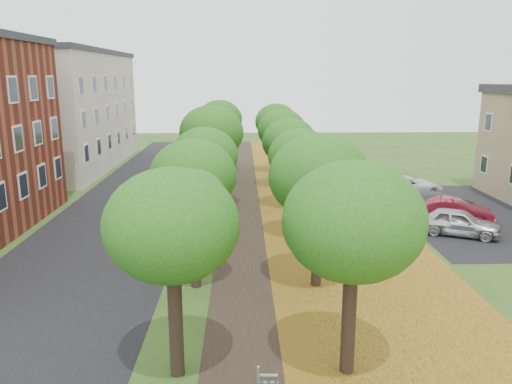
{
  "coord_description": "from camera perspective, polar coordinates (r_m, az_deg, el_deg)",
  "views": [
    {
      "loc": [
        -0.35,
        -12.6,
        8.24
      ],
      "look_at": [
        0.36,
        11.74,
        2.5
      ],
      "focal_mm": 35.0,
      "sensor_mm": 36.0,
      "label": 1
    }
  ],
  "objects": [
    {
      "name": "tree_row_east",
      "position": [
        28.03,
        4.42,
        5.21
      ],
      "size": [
        3.64,
        33.64,
        5.91
      ],
      "color": "black",
      "rests_on": "ground"
    },
    {
      "name": "car_red",
      "position": [
        30.48,
        21.67,
        -2.01
      ],
      "size": [
        4.52,
        2.57,
        1.41
      ],
      "primitive_type": "imported",
      "rotation": [
        0.0,
        0.0,
        1.3
      ],
      "color": "maroon",
      "rests_on": "ground"
    },
    {
      "name": "parking_lot",
      "position": [
        32.83,
        23.38,
        -2.38
      ],
      "size": [
        9.0,
        16.0,
        0.01
      ],
      "primitive_type": "cube",
      "color": "black",
      "rests_on": "ground"
    },
    {
      "name": "footpath",
      "position": [
        28.81,
        -0.89,
        -3.35
      ],
      "size": [
        3.2,
        70.0,
        0.01
      ],
      "primitive_type": "cube",
      "color": "black",
      "rests_on": "ground"
    },
    {
      "name": "ground",
      "position": [
        15.06,
        -0.06,
        -19.91
      ],
      "size": [
        120.0,
        120.0,
        0.0
      ],
      "primitive_type": "plane",
      "color": "#2D4C19",
      "rests_on": "ground"
    },
    {
      "name": "street_asphalt",
      "position": [
        29.68,
        -15.56,
        -3.35
      ],
      "size": [
        8.0,
        70.0,
        0.01
      ],
      "primitive_type": "cube",
      "color": "black",
      "rests_on": "ground"
    },
    {
      "name": "car_silver",
      "position": [
        28.27,
        22.12,
        -3.2
      ],
      "size": [
        4.47,
        3.27,
        1.42
      ],
      "primitive_type": "imported",
      "rotation": [
        0.0,
        0.0,
        1.14
      ],
      "color": "silver",
      "rests_on": "ground"
    },
    {
      "name": "building_cream",
      "position": [
        48.64,
        -21.94,
        8.75
      ],
      "size": [
        10.3,
        20.3,
        10.4
      ],
      "color": "beige",
      "rests_on": "ground"
    },
    {
      "name": "leaf_verge",
      "position": [
        29.3,
        8.95,
        -3.23
      ],
      "size": [
        7.5,
        70.0,
        0.01
      ],
      "primitive_type": "cube",
      "color": "#A6891E",
      "rests_on": "ground"
    },
    {
      "name": "car_grey",
      "position": [
        31.94,
        20.3,
        -1.27
      ],
      "size": [
        5.04,
        3.05,
        1.37
      ],
      "primitive_type": "imported",
      "rotation": [
        0.0,
        0.0,
        1.83
      ],
      "color": "#39393E",
      "rests_on": "ground"
    },
    {
      "name": "tree_row_west",
      "position": [
        27.94,
        -5.46,
        5.16
      ],
      "size": [
        3.64,
        33.64,
        5.91
      ],
      "color": "black",
      "rests_on": "ground"
    },
    {
      "name": "car_white",
      "position": [
        36.62,
        16.95,
        0.74
      ],
      "size": [
        4.97,
        2.66,
        1.33
      ],
      "primitive_type": "imported",
      "rotation": [
        0.0,
        0.0,
        1.67
      ],
      "color": "white",
      "rests_on": "ground"
    }
  ]
}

